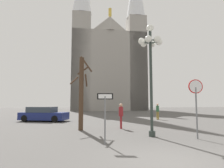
{
  "coord_description": "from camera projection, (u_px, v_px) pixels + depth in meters",
  "views": [
    {
      "loc": [
        -2.71,
        -5.97,
        1.89
      ],
      "look_at": [
        0.6,
        19.78,
        4.34
      ],
      "focal_mm": 30.56,
      "sensor_mm": 36.0,
      "label": 1
    }
  ],
  "objects": [
    {
      "name": "ground_plane",
      "position": [
        173.0,
        162.0,
        6.07
      ],
      "size": [
        120.0,
        120.0,
        0.0
      ],
      "primitive_type": "plane",
      "color": "#514F4C"
    },
    {
      "name": "cathedral",
      "position": [
        108.0,
        61.0,
        45.43
      ],
      "size": [
        16.93,
        11.93,
        37.46
      ],
      "color": "gray",
      "rests_on": "ground"
    },
    {
      "name": "stop_sign",
      "position": [
        196.0,
        97.0,
        9.94
      ],
      "size": [
        0.74,
        0.15,
        3.07
      ],
      "color": "slate",
      "rests_on": "ground"
    },
    {
      "name": "one_way_arrow_sign",
      "position": [
        105.0,
        111.0,
        8.6
      ],
      "size": [
        0.73,
        0.15,
        2.29
      ],
      "color": "slate",
      "rests_on": "ground"
    },
    {
      "name": "street_lamp",
      "position": [
        151.0,
        56.0,
        10.9
      ],
      "size": [
        1.42,
        1.28,
        6.38
      ],
      "color": "#2D3833",
      "rests_on": "ground"
    },
    {
      "name": "bare_tree",
      "position": [
        81.0,
        91.0,
        13.02
      ],
      "size": [
        1.51,
        1.49,
        4.96
      ],
      "color": "#473323",
      "rests_on": "ground"
    },
    {
      "name": "parked_car_near_navy",
      "position": [
        44.0,
        114.0,
        18.82
      ],
      "size": [
        4.88,
        3.04,
        1.41
      ],
      "color": "navy",
      "rests_on": "ground"
    },
    {
      "name": "pedestrian_walking",
      "position": [
        158.0,
        110.0,
        20.67
      ],
      "size": [
        0.32,
        0.32,
        1.72
      ],
      "color": "olive",
      "rests_on": "ground"
    },
    {
      "name": "pedestrian_standing",
      "position": [
        121.0,
        113.0,
        13.62
      ],
      "size": [
        0.32,
        0.32,
        1.78
      ],
      "color": "maroon",
      "rests_on": "ground"
    }
  ]
}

